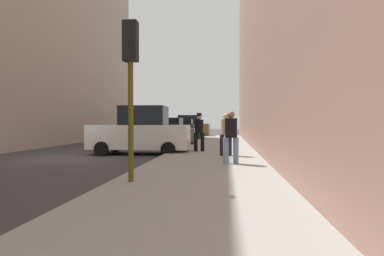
# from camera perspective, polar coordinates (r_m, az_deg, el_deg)

# --- Properties ---
(ground_plane) EXTENTS (120.00, 120.00, 0.00)m
(ground_plane) POSITION_cam_1_polar(r_m,az_deg,el_deg) (13.67, -22.64, -5.26)
(ground_plane) COLOR #38383A
(sidewalk) EXTENTS (4.00, 40.00, 0.15)m
(sidewalk) POSITION_cam_1_polar(r_m,az_deg,el_deg) (11.96, 3.48, -5.72)
(sidewalk) COLOR gray
(sidewalk) RESTS_ON ground_plane
(parked_white_van) EXTENTS (4.65, 2.16, 2.25)m
(parked_white_van) POSITION_cam_1_polar(r_m,az_deg,el_deg) (14.25, -9.71, -0.78)
(parked_white_van) COLOR silver
(parked_white_van) RESTS_ON ground_plane
(parked_gray_coupe) EXTENTS (4.24, 2.13, 1.79)m
(parked_gray_coupe) POSITION_cam_1_polar(r_m,az_deg,el_deg) (19.53, -5.24, -0.83)
(parked_gray_coupe) COLOR slate
(parked_gray_coupe) RESTS_ON ground_plane
(parked_dark_green_sedan) EXTENTS (4.26, 2.17, 1.79)m
(parked_dark_green_sedan) POSITION_cam_1_polar(r_m,az_deg,el_deg) (25.51, -2.45, -0.39)
(parked_dark_green_sedan) COLOR #193828
(parked_dark_green_sedan) RESTS_ON ground_plane
(parked_bronze_suv) EXTENTS (4.63, 2.11, 2.25)m
(parked_bronze_suv) POSITION_cam_1_polar(r_m,az_deg,el_deg) (30.92, -0.87, 0.20)
(parked_bronze_suv) COLOR brown
(parked_bronze_suv) RESTS_ON ground_plane
(parked_red_hatchback) EXTENTS (4.24, 2.14, 1.79)m
(parked_red_hatchback) POSITION_cam_1_polar(r_m,az_deg,el_deg) (36.02, 0.19, 0.02)
(parked_red_hatchback) COLOR #B2191E
(parked_red_hatchback) RESTS_ON ground_plane
(fire_hydrant) EXTENTS (0.42, 0.22, 0.70)m
(fire_hydrant) POSITION_cam_1_polar(r_m,az_deg,el_deg) (19.95, 0.25, -1.79)
(fire_hydrant) COLOR red
(fire_hydrant) RESTS_ON sidewalk
(traffic_light) EXTENTS (0.32, 0.32, 3.60)m
(traffic_light) POSITION_cam_1_polar(r_m,az_deg,el_deg) (6.98, -11.60, 11.56)
(traffic_light) COLOR #514C0F
(traffic_light) RESTS_ON sidewalk
(pedestrian_in_jeans) EXTENTS (0.51, 0.42, 1.71)m
(pedestrian_in_jeans) POSITION_cam_1_polar(r_m,az_deg,el_deg) (9.76, 7.42, -1.18)
(pedestrian_in_jeans) COLOR #728CB2
(pedestrian_in_jeans) RESTS_ON sidewalk
(pedestrian_with_fedora) EXTENTS (0.52, 0.44, 1.78)m
(pedestrian_with_fedora) POSITION_cam_1_polar(r_m,az_deg,el_deg) (13.90, 1.37, -0.38)
(pedestrian_with_fedora) COLOR black
(pedestrian_with_fedora) RESTS_ON sidewalk
(pedestrian_in_tan_coat) EXTENTS (0.53, 0.49, 1.71)m
(pedestrian_in_tan_coat) POSITION_cam_1_polar(r_m,az_deg,el_deg) (12.16, 6.47, -0.74)
(pedestrian_in_tan_coat) COLOR black
(pedestrian_in_tan_coat) RESTS_ON sidewalk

